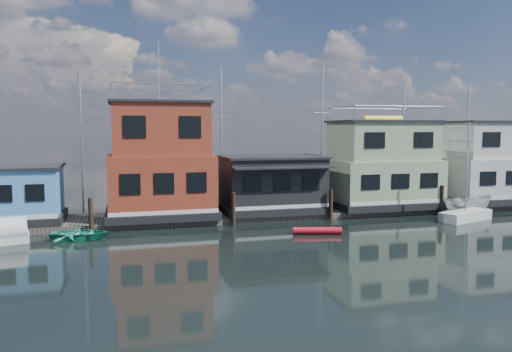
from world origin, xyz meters
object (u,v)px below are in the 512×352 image
object	(u,v)px
houseboat_blue	(11,195)
motorboat	(468,205)
day_sailer	(465,215)
dinghy_teal	(80,234)
houseboat_green	(382,166)
red_kayak	(317,231)
houseboat_white	(489,164)
houseboat_red	(160,163)
houseboat_dark	(271,184)

from	to	relation	value
houseboat_blue	motorboat	distance (m)	32.06
day_sailer	dinghy_teal	bearing A→B (deg)	158.08
houseboat_blue	houseboat_green	xyz separation A→B (m)	(26.50, 0.00, 1.34)
houseboat_blue	red_kayak	world-z (taller)	houseboat_blue
red_kayak	motorboat	size ratio (longest dim) A/B	0.77
houseboat_blue	houseboat_green	world-z (taller)	houseboat_green
houseboat_white	dinghy_teal	bearing A→B (deg)	-171.87
houseboat_blue	houseboat_white	xyz separation A→B (m)	(36.50, 0.00, 1.33)
houseboat_white	day_sailer	world-z (taller)	houseboat_white
red_kayak	day_sailer	bearing A→B (deg)	22.40
houseboat_red	houseboat_green	world-z (taller)	houseboat_red
houseboat_green	day_sailer	xyz separation A→B (m)	(3.63, -5.33, -3.14)
houseboat_blue	day_sailer	xyz separation A→B (m)	(30.13, -5.33, -1.79)
day_sailer	motorboat	distance (m)	2.59
houseboat_red	houseboat_white	bearing A→B (deg)	0.00
day_sailer	houseboat_red	bearing A→B (deg)	145.28
houseboat_white	houseboat_green	bearing A→B (deg)	180.00
houseboat_green	motorboat	size ratio (longest dim) A/B	2.20
houseboat_white	dinghy_teal	size ratio (longest dim) A/B	2.48
motorboat	houseboat_red	bearing A→B (deg)	86.63
houseboat_red	motorboat	bearing A→B (deg)	-8.67
day_sailer	dinghy_teal	world-z (taller)	day_sailer
houseboat_blue	houseboat_green	distance (m)	26.53
red_kayak	motorboat	xyz separation A→B (m)	(13.52, 3.45, 0.52)
day_sailer	motorboat	world-z (taller)	day_sailer
houseboat_green	day_sailer	distance (m)	7.17
houseboat_green	day_sailer	world-z (taller)	houseboat_green
houseboat_green	day_sailer	size ratio (longest dim) A/B	1.22
houseboat_blue	dinghy_teal	bearing A→B (deg)	-45.53
houseboat_green	houseboat_white	xyz separation A→B (m)	(10.00, -0.00, -0.01)
day_sailer	red_kayak	size ratio (longest dim) A/B	2.32
houseboat_red	houseboat_green	xyz separation A→B (m)	(17.00, 0.00, -0.55)
houseboat_blue	houseboat_green	size ratio (longest dim) A/B	0.76
houseboat_dark	dinghy_teal	bearing A→B (deg)	-160.70
day_sailer	motorboat	xyz separation A→B (m)	(1.71, 1.92, 0.33)
houseboat_dark	houseboat_green	size ratio (longest dim) A/B	0.88
houseboat_white	day_sailer	xyz separation A→B (m)	(-6.37, -5.33, -3.13)
houseboat_red	day_sailer	world-z (taller)	houseboat_red
houseboat_blue	houseboat_dark	world-z (taller)	houseboat_dark
houseboat_dark	red_kayak	world-z (taller)	houseboat_dark
houseboat_white	day_sailer	bearing A→B (deg)	-140.09
houseboat_dark	day_sailer	xyz separation A→B (m)	(12.63, -5.31, -2.01)
dinghy_teal	red_kayak	bearing A→B (deg)	-89.09
houseboat_blue	day_sailer	distance (m)	30.65
day_sailer	red_kayak	world-z (taller)	day_sailer
houseboat_dark	dinghy_teal	world-z (taller)	houseboat_dark
houseboat_dark	motorboat	world-z (taller)	houseboat_dark
houseboat_green	dinghy_teal	world-z (taller)	houseboat_green
houseboat_white	motorboat	distance (m)	6.42
houseboat_dark	houseboat_white	distance (m)	19.03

